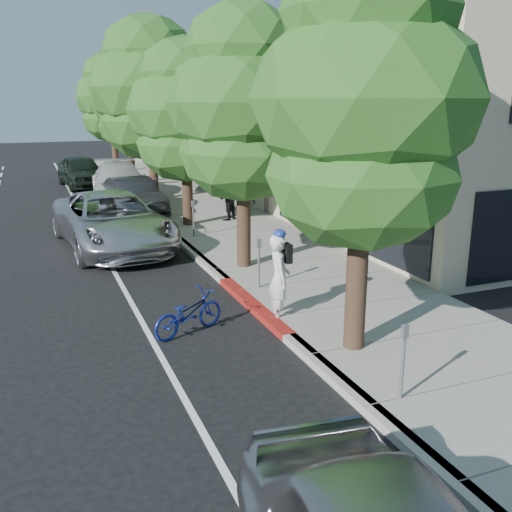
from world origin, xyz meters
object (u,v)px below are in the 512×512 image
cyclist (279,278)px  white_pickup (119,181)px  street_tree_1 (243,107)px  silver_suv (112,221)px  dark_suv_far (81,171)px  pedestrian (226,198)px  bicycle (188,313)px  street_tree_0 (365,106)px  street_tree_4 (128,105)px  street_tree_2 (185,112)px  street_tree_5 (112,98)px  dark_sedan (134,196)px  street_tree_3 (150,90)px

cyclist → white_pickup: bearing=17.1°
street_tree_1 → white_pickup: (-1.40, 13.49, -3.68)m
silver_suv → dark_suv_far: (0.40, 14.56, -0.04)m
dark_suv_far → pedestrian: size_ratio=2.91×
bicycle → dark_suv_far: size_ratio=0.34×
street_tree_0 → street_tree_4: (0.00, 24.00, -0.19)m
street_tree_2 → silver_suv: 5.01m
street_tree_4 → white_pickup: street_tree_4 is taller
pedestrian → street_tree_2: bearing=-29.8°
street_tree_1 → bicycle: (-2.70, -3.87, -4.12)m
silver_suv → dark_suv_far: size_ratio=1.29×
street_tree_1 → bicycle: street_tree_1 is taller
white_pickup → street_tree_4: bearing=78.0°
silver_suv → pedestrian: size_ratio=3.75×
street_tree_2 → cyclist: street_tree_2 is taller
street_tree_2 → silver_suv: size_ratio=1.06×
street_tree_2 → dark_suv_far: street_tree_2 is taller
street_tree_1 → street_tree_5: (0.00, 24.00, 0.23)m
street_tree_2 → silver_suv: (-3.10, -2.00, -3.39)m
street_tree_5 → pedestrian: size_ratio=4.42×
street_tree_4 → silver_suv: bearing=-102.5°
street_tree_2 → street_tree_4: (0.00, 12.00, 0.16)m
street_tree_4 → street_tree_5: (-0.00, 6.00, 0.34)m
street_tree_2 → street_tree_5: (0.00, 18.00, 0.50)m
street_tree_4 → pedestrian: street_tree_4 is taller
bicycle → dark_sedan: bearing=-28.5°
cyclist → bicycle: 2.12m
silver_suv → dark_sedan: 5.83m
street_tree_1 → street_tree_4: bearing=90.0°
bicycle → dark_sedan: dark_sedan is taller
dark_suv_far → silver_suv: bearing=-97.8°
dark_suv_far → dark_sedan: bearing=-88.0°
street_tree_5 → dark_suv_far: (-2.70, -5.44, -3.93)m
street_tree_5 → pedestrian: (1.64, -17.73, -3.78)m
street_tree_4 → street_tree_2: bearing=-90.0°
dark_sedan → dark_suv_far: 9.08m
silver_suv → pedestrian: pedestrian is taller
street_tree_5 → dark_suv_far: size_ratio=1.52×
white_pickup → dark_suv_far: bearing=109.6°
street_tree_1 → street_tree_3: bearing=90.0°
pedestrian → cyclist: bearing=38.2°
silver_suv → street_tree_5: bearing=75.8°
street_tree_2 → street_tree_3: size_ratio=0.82×
pedestrian → street_tree_1: bearing=36.3°
street_tree_3 → cyclist: bearing=-92.3°
street_tree_4 → dark_suv_far: street_tree_4 is taller
cyclist → street_tree_4: bearing=13.0°
cyclist → pedestrian: (2.29, 10.18, 0.04)m
dark_sedan → dark_suv_far: dark_suv_far is taller
street_tree_0 → cyclist: street_tree_0 is taller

